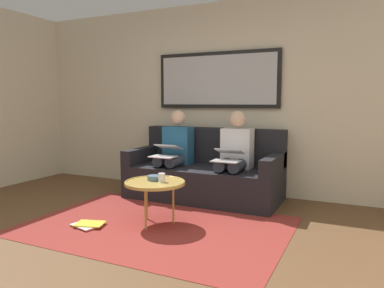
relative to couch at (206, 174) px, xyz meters
The scene contains 13 objects.
ground_plane 2.15m from the couch, 90.00° to the left, with size 6.00×5.20×0.10m, color brown.
wall_rear 1.10m from the couch, 90.00° to the right, with size 6.00×0.12×2.60m, color beige.
area_rug 1.30m from the couch, 90.00° to the left, with size 2.60×1.80×0.01m, color maroon.
couch is the anchor object (origin of this frame).
framed_mirror 1.30m from the couch, 90.00° to the right, with size 1.75×0.05×0.76m.
coffee_table 1.22m from the couch, 88.13° to the left, with size 0.62×0.62×0.45m.
cup 1.20m from the couch, 91.21° to the left, with size 0.07×0.07×0.09m, color silver.
bowl 1.17m from the couch, 85.74° to the left, with size 0.14×0.14×0.05m, color slate.
person_left 0.52m from the couch, behind, with size 0.38×0.58×1.14m.
laptop_silver 0.61m from the couch, 143.31° to the left, with size 0.33×0.33×0.15m.
person_right 0.52m from the couch, ahead, with size 0.38×0.58×1.14m.
laptop_white 0.61m from the couch, 36.32° to the left, with size 0.32×0.36×0.15m.
magazine_stack 1.72m from the couch, 68.61° to the left, with size 0.35×0.30×0.03m.
Camera 1 is at (-1.86, 2.24, 1.25)m, focal length 34.29 mm.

